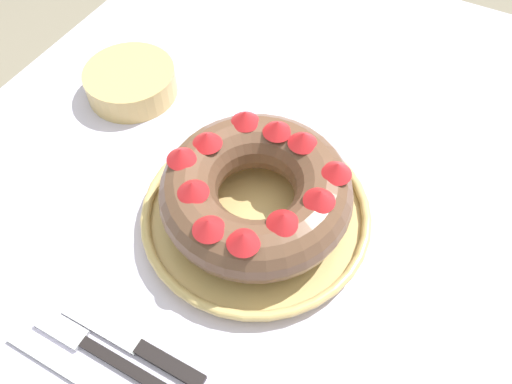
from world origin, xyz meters
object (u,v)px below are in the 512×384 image
object	(u,v)px
serving_dish	(256,214)
fork	(105,354)
cake_knife	(142,349)
bundt_cake	(256,191)
side_bowl	(131,82)

from	to	relation	value
serving_dish	fork	size ratio (longest dim) A/B	1.36
fork	cake_knife	world-z (taller)	cake_knife
bundt_cake	cake_knife	size ratio (longest dim) A/B	1.25
bundt_cake	cake_knife	distance (m)	0.22
serving_dish	cake_knife	world-z (taller)	serving_dish
serving_dish	side_bowl	world-z (taller)	side_bowl
bundt_cake	fork	bearing A→B (deg)	165.34
bundt_cake	fork	world-z (taller)	bundt_cake
side_bowl	serving_dish	bearing A→B (deg)	-112.61
bundt_cake	side_bowl	bearing A→B (deg)	67.37
serving_dish	side_bowl	size ratio (longest dim) A/B	2.10
side_bowl	fork	bearing A→B (deg)	-147.84
bundt_cake	side_bowl	distance (m)	0.30
cake_knife	side_bowl	size ratio (longest dim) A/B	1.34
bundt_cake	side_bowl	world-z (taller)	bundt_cake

